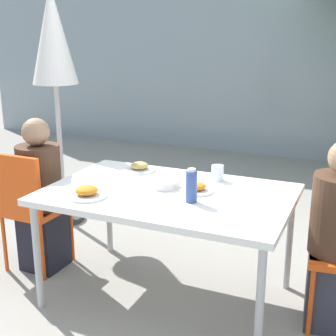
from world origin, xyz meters
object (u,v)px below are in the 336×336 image
at_px(person_left, 41,199).
at_px(closed_umbrella, 53,47).
at_px(bottle, 191,186).
at_px(drinking_cup, 218,173).
at_px(chair_left, 28,202).
at_px(salad_bowl, 164,183).

relative_size(person_left, closed_umbrella, 0.54).
height_order(bottle, drinking_cup, bottle).
relative_size(chair_left, bottle, 4.43).
bearing_deg(person_left, chair_left, -122.07).
bearing_deg(closed_umbrella, person_left, -62.91).
distance_m(closed_umbrella, salad_bowl, 1.75).
bearing_deg(chair_left, closed_umbrella, 113.32).
bearing_deg(drinking_cup, salad_bowl, -133.76).
bearing_deg(person_left, drinking_cup, 16.02).
xyz_separation_m(chair_left, bottle, (1.25, -0.06, 0.30)).
distance_m(chair_left, bottle, 1.29).
xyz_separation_m(person_left, bottle, (1.20, -0.14, 0.30)).
relative_size(bottle, drinking_cup, 1.97).
relative_size(closed_umbrella, salad_bowl, 10.87).
xyz_separation_m(closed_umbrella, bottle, (1.61, -0.94, -0.73)).
distance_m(closed_umbrella, drinking_cup, 1.86).
xyz_separation_m(chair_left, salad_bowl, (1.00, 0.13, 0.23)).
distance_m(chair_left, person_left, 0.09).
xyz_separation_m(chair_left, person_left, (0.05, 0.08, 0.00)).
bearing_deg(bottle, person_left, 173.49).
height_order(closed_umbrella, drinking_cup, closed_umbrella).
height_order(person_left, salad_bowl, person_left).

